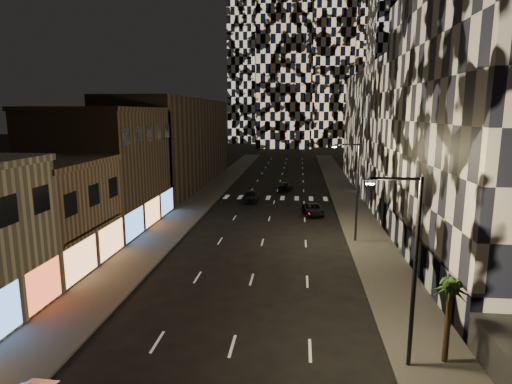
% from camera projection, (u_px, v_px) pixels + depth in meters
% --- Properties ---
extents(sidewalk_left, '(4.00, 120.00, 0.15)m').
position_uv_depth(sidewalk_left, '(206.00, 196.00, 61.23)').
color(sidewalk_left, '#47443F').
rests_on(sidewalk_left, ground).
extents(sidewalk_right, '(4.00, 120.00, 0.15)m').
position_uv_depth(sidewalk_right, '(347.00, 199.00, 59.24)').
color(sidewalk_right, '#47443F').
rests_on(sidewalk_right, ground).
extents(curb_left, '(0.20, 120.00, 0.15)m').
position_uv_depth(curb_left, '(220.00, 196.00, 61.02)').
color(curb_left, '#4C4C47').
rests_on(curb_left, ground).
extents(curb_right, '(0.20, 120.00, 0.15)m').
position_uv_depth(curb_right, '(332.00, 198.00, 59.45)').
color(curb_right, '#4C4C47').
rests_on(curb_right, ground).
extents(retail_tan, '(10.00, 10.00, 8.00)m').
position_uv_depth(retail_tan, '(34.00, 217.00, 32.85)').
color(retail_tan, '#796048').
rests_on(retail_tan, ground).
extents(retail_brown, '(10.00, 15.00, 12.00)m').
position_uv_depth(retail_brown, '(105.00, 169.00, 44.71)').
color(retail_brown, '#473728').
rests_on(retail_brown, ground).
extents(retail_filler_left, '(10.00, 40.00, 14.00)m').
position_uv_depth(retail_filler_left, '(176.00, 142.00, 70.43)').
color(retail_filler_left, '#473728').
rests_on(retail_filler_left, ground).
extents(midrise_base, '(0.60, 25.00, 3.00)m').
position_uv_depth(midrise_base, '(412.00, 246.00, 33.81)').
color(midrise_base, '#383838').
rests_on(midrise_base, ground).
extents(midrise_filler_right, '(16.00, 40.00, 18.00)m').
position_uv_depth(midrise_filler_right, '(413.00, 132.00, 63.44)').
color(midrise_filler_right, '#232326').
rests_on(midrise_filler_right, ground).
extents(tower_center_low, '(18.00, 18.00, 95.00)m').
position_uv_depth(tower_center_low, '(286.00, 1.00, 139.68)').
color(tower_center_low, black).
rests_on(tower_center_low, ground).
extents(streetlight_near, '(2.55, 0.25, 9.00)m').
position_uv_depth(streetlight_near, '(410.00, 260.00, 19.32)').
color(streetlight_near, black).
rests_on(streetlight_near, sidewalk_right).
extents(streetlight_far, '(2.55, 0.25, 9.00)m').
position_uv_depth(streetlight_far, '(355.00, 185.00, 38.87)').
color(streetlight_far, black).
rests_on(streetlight_far, sidewalk_right).
extents(car_dark_midlane, '(1.88, 4.60, 1.56)m').
position_uv_depth(car_dark_midlane, '(251.00, 196.00, 57.53)').
color(car_dark_midlane, black).
rests_on(car_dark_midlane, ground).
extents(car_dark_oncoming, '(2.39, 4.64, 1.29)m').
position_uv_depth(car_dark_oncoming, '(285.00, 186.00, 66.07)').
color(car_dark_oncoming, black).
rests_on(car_dark_oncoming, ground).
extents(car_dark_rightlane, '(2.64, 4.90, 1.31)m').
position_uv_depth(car_dark_rightlane, '(313.00, 210.00, 50.15)').
color(car_dark_rightlane, black).
rests_on(car_dark_rightlane, ground).
extents(palm_tree, '(2.13, 2.09, 4.17)m').
position_uv_depth(palm_tree, '(450.00, 294.00, 19.88)').
color(palm_tree, '#47331E').
rests_on(palm_tree, sidewalk_right).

